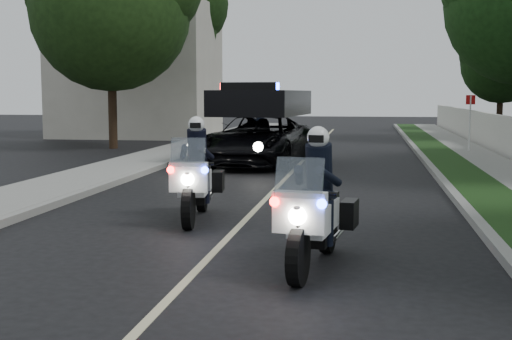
{
  "coord_description": "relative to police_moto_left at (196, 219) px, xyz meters",
  "views": [
    {
      "loc": [
        2.18,
        -9.32,
        2.31
      ],
      "look_at": [
        0.3,
        2.2,
        1.0
      ],
      "focal_mm": 48.01,
      "sensor_mm": 36.0,
      "label": 1
    }
  ],
  "objects": [
    {
      "name": "tree_right_e",
      "position": [
        10.86,
        30.64,
        0.0
      ],
      "size": [
        4.97,
        4.97,
        7.95
      ],
      "primitive_type": null,
      "rotation": [
        0.0,
        0.0,
        -0.04
      ],
      "color": "#153210",
      "rests_on": "ground"
    },
    {
      "name": "sign_post",
      "position": [
        6.91,
        14.76,
        0.0
      ],
      "size": [
        0.42,
        0.42,
        2.32
      ],
      "primitive_type": null,
      "rotation": [
        0.0,
        0.0,
        0.18
      ],
      "color": "#B7170D",
      "rests_on": "ground"
    },
    {
      "name": "police_moto_right",
      "position": [
        2.42,
        -3.13,
        0.0
      ],
      "size": [
        1.07,
        2.3,
        1.88
      ],
      "primitive_type": null,
      "rotation": [
        0.0,
        0.0,
        -0.14
      ],
      "color": "white",
      "rests_on": "ground"
    },
    {
      "name": "police_suv",
      "position": [
        -0.39,
        9.75,
        0.0
      ],
      "size": [
        3.26,
        6.07,
        2.84
      ],
      "primitive_type": "imported",
      "rotation": [
        0.0,
        0.0,
        -0.1
      ],
      "color": "black",
      "rests_on": "ground"
    },
    {
      "name": "cyclist",
      "position": [
        -1.44,
        16.55,
        0.0
      ],
      "size": [
        0.6,
        0.41,
        1.64
      ],
      "primitive_type": "imported",
      "rotation": [
        0.0,
        0.0,
        3.11
      ],
      "color": "black",
      "rests_on": "ground"
    },
    {
      "name": "bicycle",
      "position": [
        -1.44,
        16.55,
        0.0
      ],
      "size": [
        0.67,
        1.59,
        0.81
      ],
      "primitive_type": "imported",
      "rotation": [
        0.0,
        0.0,
        0.09
      ],
      "color": "black",
      "rests_on": "ground"
    },
    {
      "name": "curb_right",
      "position": [
        5.01,
        7.24,
        0.07
      ],
      "size": [
        0.2,
        60.0,
        0.15
      ],
      "primitive_type": "cube",
      "color": "gray",
      "rests_on": "ground"
    },
    {
      "name": "curb_left",
      "position": [
        -3.19,
        7.24,
        0.07
      ],
      "size": [
        0.2,
        60.0,
        0.15
      ],
      "primitive_type": "cube",
      "color": "gray",
      "rests_on": "ground"
    },
    {
      "name": "police_moto_left",
      "position": [
        0.0,
        0.0,
        0.0
      ],
      "size": [
        1.03,
        2.31,
        1.9
      ],
      "primitive_type": null,
      "rotation": [
        0.0,
        0.0,
        0.11
      ],
      "color": "silver",
      "rests_on": "ground"
    },
    {
      "name": "ground",
      "position": [
        0.91,
        -2.76,
        0.0
      ],
      "size": [
        120.0,
        120.0,
        0.0
      ],
      "primitive_type": "plane",
      "color": "black",
      "rests_on": "ground"
    },
    {
      "name": "sidewalk_left",
      "position": [
        -4.29,
        7.24,
        0.08
      ],
      "size": [
        2.0,
        60.0,
        0.16
      ],
      "primitive_type": "cube",
      "color": "gray",
      "rests_on": "ground"
    },
    {
      "name": "grass_verge",
      "position": [
        5.71,
        7.24,
        0.08
      ],
      "size": [
        1.2,
        60.0,
        0.16
      ],
      "primitive_type": "cube",
      "color": "#193814",
      "rests_on": "ground"
    },
    {
      "name": "building_far",
      "position": [
        -9.09,
        23.24,
        3.5
      ],
      "size": [
        8.0,
        6.0,
        7.0
      ],
      "primitive_type": "cube",
      "color": "#A8A396",
      "rests_on": "ground"
    },
    {
      "name": "tree_left_far",
      "position": [
        -8.46,
        24.47,
        0.0
      ],
      "size": [
        7.36,
        7.36,
        11.59
      ],
      "primitive_type": null,
      "rotation": [
        0.0,
        0.0,
        0.06
      ],
      "color": "black",
      "rests_on": "ground"
    },
    {
      "name": "lane_marking",
      "position": [
        0.91,
        7.24,
        0.0
      ],
      "size": [
        0.12,
        50.0,
        0.01
      ],
      "primitive_type": "cube",
      "color": "#BFB78C",
      "rests_on": "ground"
    },
    {
      "name": "tree_left_near",
      "position": [
        -7.46,
        15.29,
        0.0
      ],
      "size": [
        7.02,
        7.02,
        11.05
      ],
      "primitive_type": null,
      "rotation": [
        0.0,
        0.0,
        -0.06
      ],
      "color": "#1D3B13",
      "rests_on": "ground"
    }
  ]
}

